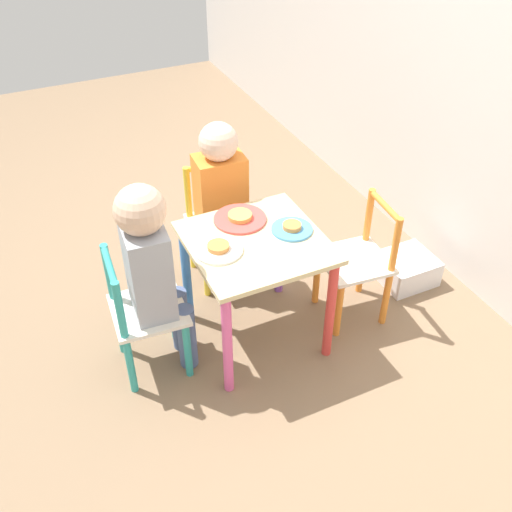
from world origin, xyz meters
The scene contains 11 objects.
ground_plane centered at (0.00, 0.00, 0.00)m, with size 6.00×6.00×0.00m, color #7F664C.
kids_table centered at (0.00, 0.00, 0.39)m, with size 0.48×0.48×0.48m.
chair_yellow centered at (-0.44, 0.03, 0.26)m, with size 0.28×0.28×0.52m.
chair_teal centered at (-0.03, -0.44, 0.26)m, with size 0.28×0.28×0.52m.
chair_orange centered at (0.04, 0.44, 0.26)m, with size 0.28×0.28×0.52m.
child_left centered at (-0.38, 0.02, 0.45)m, with size 0.22×0.21×0.76m.
child_front centered at (-0.03, -0.38, 0.48)m, with size 0.21×0.22×0.79m.
plate_left centered at (-0.14, 0.00, 0.49)m, with size 0.20×0.20×0.03m.
plate_front centered at (0.00, -0.15, 0.49)m, with size 0.17×0.17×0.03m.
plate_back centered at (0.00, 0.15, 0.49)m, with size 0.15×0.15×0.03m.
storage_bin centered at (-0.03, 0.76, 0.06)m, with size 0.22×0.23×0.12m.
Camera 1 is at (1.57, -0.74, 1.76)m, focal length 42.00 mm.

